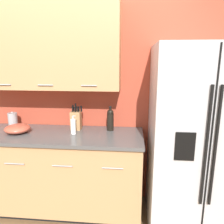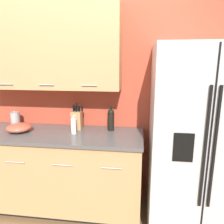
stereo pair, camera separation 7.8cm
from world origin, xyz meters
TOP-DOWN VIEW (x-y plane):
  - wall_back at (-0.06, 1.02)m, footprint 10.00×0.39m
  - counter_unit at (-0.23, 0.73)m, footprint 2.03×0.64m
  - refrigerator at (1.29, 0.65)m, footprint 0.88×0.80m
  - knife_block at (0.03, 0.88)m, footprint 0.13×0.10m
  - wine_bottle at (0.42, 0.89)m, footprint 0.08×0.08m
  - soap_dispenser at (0.04, 0.73)m, footprint 0.06×0.05m
  - steel_canister at (-0.74, 0.90)m, footprint 0.11×0.11m
  - mixing_bowl at (-0.57, 0.70)m, footprint 0.27×0.27m

SIDE VIEW (x-z plane):
  - counter_unit at x=-0.23m, z-range 0.01..0.93m
  - refrigerator at x=1.29m, z-range 0.00..1.84m
  - mixing_bowl at x=-0.57m, z-range 0.93..1.02m
  - soap_dispenser at x=0.04m, z-range 0.91..1.11m
  - steel_canister at x=-0.74m, z-range 0.92..1.10m
  - knife_block at x=0.03m, z-range 0.89..1.19m
  - wine_bottle at x=0.42m, z-range 0.92..1.19m
  - wall_back at x=-0.06m, z-range 0.14..2.74m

